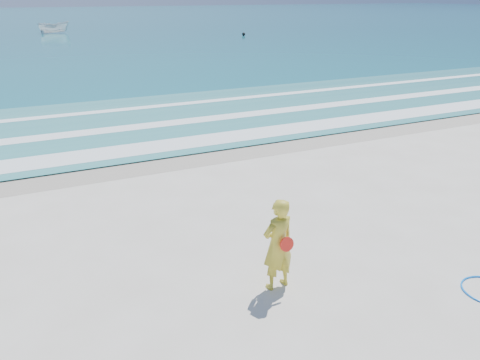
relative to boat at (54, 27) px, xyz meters
name	(u,v)px	position (x,y,z in m)	size (l,w,h in m)	color
ground	(329,315)	(-1.07, -65.23, -0.80)	(400.00, 400.00, 0.00)	silver
wet_sand	(172,158)	(-1.07, -56.23, -0.80)	(400.00, 2.40, 0.00)	#B2A893
ocean	(32,20)	(-1.07, 39.77, -0.78)	(400.00, 190.00, 0.04)	#19727F
shallow	(136,122)	(-1.07, -51.23, -0.76)	(400.00, 10.00, 0.01)	#59B7AD
foam_near	(161,146)	(-1.07, -54.93, -0.75)	(400.00, 1.40, 0.01)	white
foam_mid	(141,126)	(-1.07, -52.03, -0.75)	(400.00, 0.90, 0.01)	white
foam_far	(123,109)	(-1.07, -48.73, -0.75)	(400.00, 0.60, 0.01)	white
boat	(54,27)	(0.00, 0.00, 0.00)	(1.49, 3.96, 1.53)	silver
buoy	(244,34)	(21.50, -14.38, -0.55)	(0.42, 0.42, 0.42)	black
woman	(278,244)	(-1.48, -64.11, 0.09)	(0.71, 0.52, 1.78)	gold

